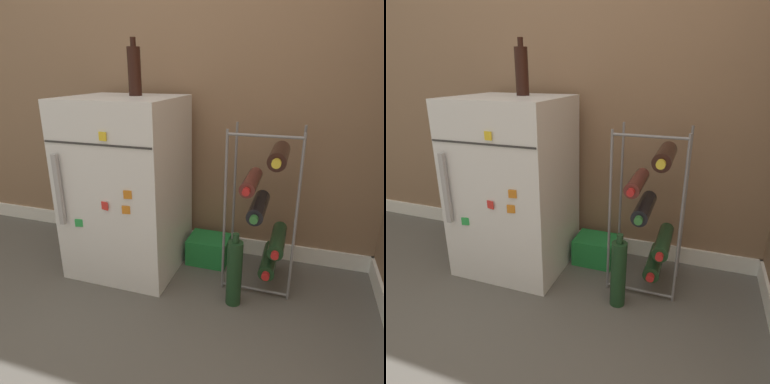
# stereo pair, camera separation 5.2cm
# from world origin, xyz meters

# --- Properties ---
(ground_plane) EXTENTS (14.00, 14.00, 0.00)m
(ground_plane) POSITION_xyz_m (0.00, 0.00, 0.00)
(ground_plane) COLOR #56544F
(wall_back) EXTENTS (6.70, 0.07, 2.50)m
(wall_back) POSITION_xyz_m (0.00, 0.72, 1.24)
(wall_back) COLOR #84664C
(wall_back) RESTS_ON ground_plane
(mini_fridge) EXTENTS (0.52, 0.51, 0.87)m
(mini_fridge) POSITION_xyz_m (-0.37, 0.39, 0.43)
(mini_fridge) COLOR silver
(mini_fridge) RESTS_ON ground_plane
(wine_rack) EXTENTS (0.32, 0.30, 0.76)m
(wine_rack) POSITION_xyz_m (0.32, 0.43, 0.38)
(wine_rack) COLOR slate
(wine_rack) RESTS_ON ground_plane
(soda_box) EXTENTS (0.21, 0.18, 0.14)m
(soda_box) POSITION_xyz_m (0.02, 0.54, 0.07)
(soda_box) COLOR #1E7F38
(soda_box) RESTS_ON ground_plane
(fridge_top_bottle) EXTENTS (0.06, 0.06, 0.25)m
(fridge_top_bottle) POSITION_xyz_m (-0.33, 0.46, 0.98)
(fridge_top_bottle) COLOR black
(fridge_top_bottle) RESTS_ON mini_fridge
(loose_bottle_floor) EXTENTS (0.07, 0.07, 0.34)m
(loose_bottle_floor) POSITION_xyz_m (0.22, 0.23, 0.15)
(loose_bottle_floor) COLOR #19381E
(loose_bottle_floor) RESTS_ON ground_plane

